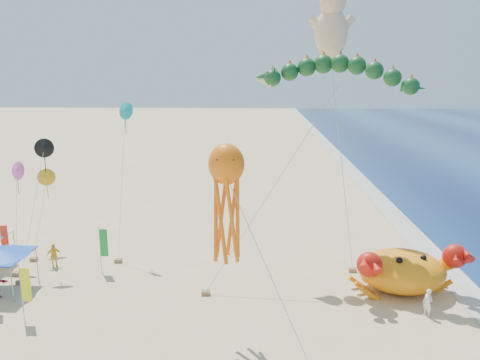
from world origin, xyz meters
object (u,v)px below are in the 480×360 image
at_px(cherub_kite, 332,24).
at_px(octopus_kite, 227,194).
at_px(dragon_kite, 336,78).
at_px(crab_inflatable, 402,270).

bearing_deg(cherub_kite, octopus_kite, -115.28).
bearing_deg(cherub_kite, dragon_kite, -93.20).
xyz_separation_m(cherub_kite, octopus_kite, (-6.69, -14.17, -9.22)).
distance_m(dragon_kite, octopus_kite, 12.46).
xyz_separation_m(crab_inflatable, octopus_kite, (-10.34, -5.33, 6.04)).
distance_m(crab_inflatable, octopus_kite, 13.11).
bearing_deg(crab_inflatable, cherub_kite, 112.41).
height_order(crab_inflatable, dragon_kite, dragon_kite).
distance_m(crab_inflatable, cherub_kite, 18.01).
xyz_separation_m(dragon_kite, cherub_kite, (0.28, 4.95, 3.85)).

